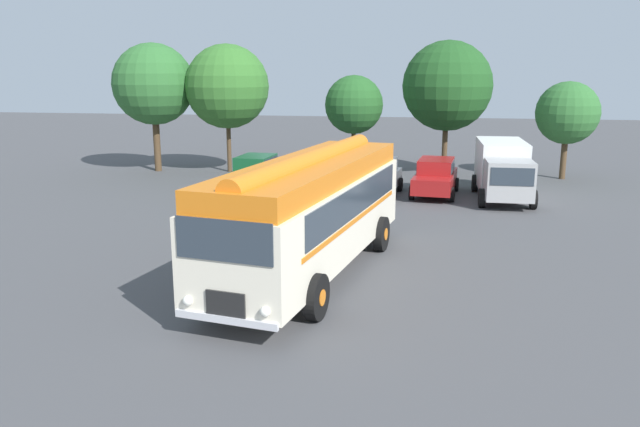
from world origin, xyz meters
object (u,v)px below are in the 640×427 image
(vintage_bus, at_px, (311,208))
(car_near_left, at_px, (255,173))
(car_mid_left, at_px, (318,173))
(car_mid_right, at_px, (377,177))
(box_van, at_px, (503,168))
(car_far_right, at_px, (435,177))

(vintage_bus, xyz_separation_m, car_near_left, (-4.87, 11.77, -1.05))
(vintage_bus, xyz_separation_m, car_mid_left, (-1.95, 12.32, -1.05))
(vintage_bus, xyz_separation_m, car_mid_right, (0.95, 11.62, -1.05))
(vintage_bus, distance_m, box_van, 13.56)
(car_near_left, relative_size, car_mid_left, 1.02)
(car_mid_right, xyz_separation_m, car_far_right, (2.62, 0.48, 0.00))
(car_mid_left, height_order, car_far_right, same)
(vintage_bus, distance_m, car_near_left, 12.78)
(vintage_bus, relative_size, car_mid_left, 2.46)
(car_mid_left, xyz_separation_m, car_far_right, (5.52, -0.22, 0.00))
(car_mid_left, distance_m, car_mid_right, 2.98)
(car_mid_right, height_order, box_van, box_van)
(vintage_bus, xyz_separation_m, car_far_right, (3.57, 12.10, -1.05))
(vintage_bus, height_order, car_far_right, vintage_bus)
(car_near_left, height_order, car_mid_right, same)
(car_mid_right, xyz_separation_m, box_van, (5.55, 0.27, 0.52))
(vintage_bus, distance_m, car_far_right, 12.66)
(vintage_bus, bearing_deg, car_mid_left, 99.01)
(box_van, bearing_deg, car_far_right, 175.93)
(car_mid_left, distance_m, car_far_right, 5.53)
(vintage_bus, relative_size, car_near_left, 2.41)
(car_mid_left, relative_size, car_mid_right, 0.97)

